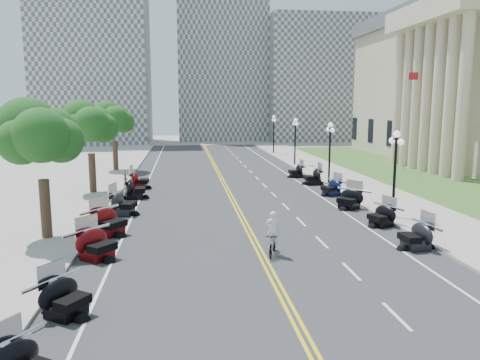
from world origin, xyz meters
name	(u,v)px	position (x,y,z in m)	size (l,w,h in m)	color
ground	(256,245)	(0.00, 0.00, 0.00)	(160.00, 160.00, 0.00)	gray
road	(233,201)	(0.00, 10.00, 0.00)	(16.00, 90.00, 0.01)	#333335
centerline_yellow_a	(232,201)	(-0.12, 10.00, 0.01)	(0.12, 90.00, 0.00)	yellow
centerline_yellow_b	(235,201)	(0.12, 10.00, 0.01)	(0.12, 90.00, 0.00)	yellow
edge_line_north	(324,199)	(6.40, 10.00, 0.01)	(0.12, 90.00, 0.00)	white
edge_line_south	(138,204)	(-6.40, 10.00, 0.01)	(0.12, 90.00, 0.00)	white
lane_dash_4	(396,316)	(3.20, -8.00, 0.01)	(0.12, 2.00, 0.00)	white
lane_dash_5	(351,271)	(3.20, -4.00, 0.01)	(0.12, 2.00, 0.00)	white
lane_dash_6	(322,242)	(3.20, 0.00, 0.01)	(0.12, 2.00, 0.00)	white
lane_dash_7	(301,222)	(3.20, 4.00, 0.01)	(0.12, 2.00, 0.00)	white
lane_dash_8	(286,206)	(3.20, 8.00, 0.01)	(0.12, 2.00, 0.00)	white
lane_dash_9	(274,195)	(3.20, 12.00, 0.01)	(0.12, 2.00, 0.00)	white
lane_dash_10	(265,185)	(3.20, 16.00, 0.01)	(0.12, 2.00, 0.00)	white
lane_dash_11	(257,178)	(3.20, 20.00, 0.01)	(0.12, 2.00, 0.00)	white
lane_dash_12	(251,172)	(3.20, 24.00, 0.01)	(0.12, 2.00, 0.00)	white
lane_dash_13	(245,166)	(3.20, 28.00, 0.01)	(0.12, 2.00, 0.00)	white
lane_dash_14	(241,162)	(3.20, 32.00, 0.01)	(0.12, 2.00, 0.00)	white
lane_dash_15	(237,158)	(3.20, 36.00, 0.01)	(0.12, 2.00, 0.00)	white
lane_dash_16	(233,154)	(3.20, 40.00, 0.01)	(0.12, 2.00, 0.00)	white
lane_dash_17	(230,151)	(3.20, 44.00, 0.01)	(0.12, 2.00, 0.00)	white
lane_dash_18	(228,149)	(3.20, 48.00, 0.01)	(0.12, 2.00, 0.00)	white
lane_dash_19	(225,146)	(3.20, 52.00, 0.01)	(0.12, 2.00, 0.00)	white
sidewalk_north	(381,197)	(10.50, 10.00, 0.07)	(5.00, 90.00, 0.15)	#9E9991
sidewalk_south	(74,204)	(-10.50, 10.00, 0.07)	(5.00, 90.00, 0.15)	#9E9991
lawn	(418,178)	(17.50, 18.00, 0.05)	(9.00, 60.00, 0.10)	#356023
distant_block_a	(94,66)	(-18.00, 62.00, 13.00)	(18.00, 14.00, 26.00)	gray
distant_block_b	(221,58)	(4.00, 68.00, 15.00)	(16.00, 12.00, 30.00)	gray
distant_block_c	(319,80)	(22.00, 65.00, 11.00)	(20.00, 14.00, 22.00)	gray
street_lamp_2	(395,175)	(8.60, 4.00, 2.60)	(0.50, 1.20, 4.90)	black
street_lamp_3	(330,153)	(8.60, 16.00, 2.60)	(0.50, 1.20, 4.90)	black
street_lamp_4	(295,142)	(8.60, 28.00, 2.60)	(0.50, 1.20, 4.90)	black
street_lamp_5	(274,135)	(8.60, 40.00, 2.60)	(0.50, 1.20, 4.90)	black
flagpole	(406,121)	(18.00, 22.00, 5.00)	(1.10, 0.20, 10.00)	silver
tree_2	(41,143)	(-10.00, 2.00, 4.75)	(4.80, 4.80, 9.20)	#235619
tree_3	(90,130)	(-10.00, 14.00, 4.75)	(4.80, 4.80, 9.20)	#235619
tree_4	(114,123)	(-10.00, 26.00, 4.75)	(4.80, 4.80, 9.20)	#235619
motorcycle_n_5	(416,234)	(7.13, -1.56, 0.70)	(1.99, 1.99, 1.40)	black
motorcycle_n_6	(381,215)	(7.27, 2.51, 0.66)	(1.87, 1.87, 1.31)	black
motorcycle_n_7	(349,198)	(7.04, 6.86, 0.72)	(2.05, 2.05, 1.44)	black
motorcycle_n_8	(331,187)	(7.28, 11.24, 0.66)	(1.89, 1.89, 1.33)	black
motorcycle_n_9	(313,176)	(7.24, 16.02, 0.73)	(2.10, 2.10, 1.47)	black
motorcycle_n_10	(296,170)	(6.77, 19.89, 0.65)	(1.86, 1.86, 1.30)	black
motorcycle_s_4	(65,296)	(-7.05, -6.75, 0.68)	(1.94, 1.94, 1.35)	black
motorcycle_s_5	(97,243)	(-7.06, -1.27, 0.74)	(2.12, 2.12, 1.48)	#590A0C
motorcycle_s_6	(109,220)	(-7.12, 2.51, 0.78)	(2.24, 2.24, 1.57)	#590A0C
motorcycle_s_7	(123,203)	(-6.96, 6.88, 0.77)	(2.19, 2.19, 1.54)	black
motorcycle_s_8	(135,188)	(-6.75, 11.81, 0.78)	(2.22, 2.22, 1.55)	black
motorcycle_s_9	(139,179)	(-6.80, 15.75, 0.75)	(2.15, 2.15, 1.51)	#590A0C
bicycle	(272,244)	(0.47, -1.65, 0.51)	(0.48, 1.70, 1.02)	#A51414
cyclist_rider	(273,214)	(0.47, -1.65, 1.84)	(0.60, 0.39, 1.64)	white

